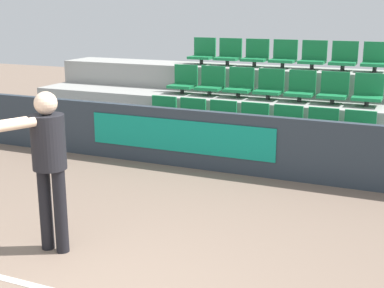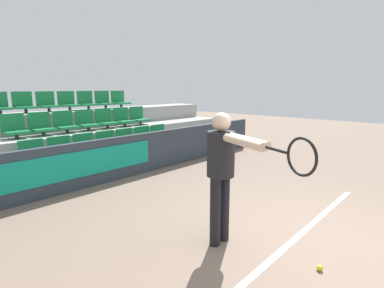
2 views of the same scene
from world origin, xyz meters
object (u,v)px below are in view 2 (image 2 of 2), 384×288
Objects in this scene: stadium_chair_0 at (34,156)px; stadium_chair_19 at (104,101)px; stadium_chair_17 at (68,102)px; stadium_chair_18 at (87,102)px; stadium_chair_4 at (127,141)px; stadium_chair_9 at (65,124)px; stadium_chair_10 at (87,122)px; stadium_chair_7 at (15,128)px; stadium_chair_8 at (41,126)px; stadium_chair_6 at (160,136)px; stadium_chair_1 at (62,151)px; stadium_chair_15 at (24,104)px; stadium_chair_12 at (123,118)px; stadium_chair_16 at (47,103)px; stadium_chair_20 at (120,101)px; stadium_chair_11 at (106,120)px; tennis_player at (224,165)px; stadium_chair_13 at (139,117)px; stadium_chair_2 at (86,147)px; stadium_chair_3 at (108,144)px; tennis_ball at (320,268)px; stadium_chair_5 at (145,138)px.

stadium_chair_0 is 1.00× the size of stadium_chair_19.
stadium_chair_17 is 1.00× the size of stadium_chair_18.
stadium_chair_17 is at bearing 106.50° from stadium_chair_4.
stadium_chair_9 and stadium_chair_10 have the same top height.
stadium_chair_7 is 0.53m from stadium_chair_8.
stadium_chair_6 is at bearing -15.71° from stadium_chair_7.
stadium_chair_10 is at bearing -90.00° from stadium_chair_17.
stadium_chair_15 reaches higher than stadium_chair_1.
stadium_chair_9 is 1.00× the size of stadium_chair_12.
stadium_chair_20 is (2.13, 0.00, 0.00)m from stadium_chair_16.
stadium_chair_4 is at bearing -59.35° from stadium_chair_10.
stadium_chair_11 is at bearing 29.36° from stadium_chair_1.
stadium_chair_18 is 0.31× the size of tennis_player.
stadium_chair_16 is at bearing 157.12° from stadium_chair_13.
stadium_chair_17 is at bearing 150.64° from stadium_chair_13.
stadium_chair_2 is 2.27m from stadium_chair_18.
stadium_chair_2 is at bearing -106.50° from stadium_chair_17.
stadium_chair_3 is at bearing -73.50° from stadium_chair_16.
stadium_chair_19 reaches higher than stadium_chair_6.
stadium_chair_1 is at bearing -120.65° from stadium_chair_17.
stadium_chair_19 is at bearing 18.65° from stadium_chair_7.
stadium_chair_11 is 5.01m from tennis_player.
stadium_chair_3 is 1.00× the size of stadium_chair_11.
stadium_chair_11 reaches higher than stadium_chair_1.
stadium_chair_7 reaches higher than stadium_chair_2.
stadium_chair_10 is (0.53, 0.00, 0.00)m from stadium_chair_9.
stadium_chair_1 is 1.00× the size of stadium_chair_11.
stadium_chair_9 reaches higher than tennis_ball.
stadium_chair_7 is 2.84m from stadium_chair_19.
stadium_chair_20 is at bearing 29.36° from stadium_chair_0.
tennis_player is 1.49m from tennis_ball.
tennis_ball is (-1.17, -6.78, -1.49)m from stadium_chair_18.
stadium_chair_3 is at bearing 0.00° from stadium_chair_2.
stadium_chair_15 reaches higher than stadium_chair_5.
stadium_chair_12 reaches higher than stadium_chair_4.
stadium_chair_9 is (-0.53, 0.90, 0.44)m from stadium_chair_3.
stadium_chair_18 is at bearing 139.84° from stadium_chair_13.
stadium_chair_16 is at bearing 139.84° from stadium_chair_11.
tennis_ball is at bearing -91.03° from stadium_chair_9.
stadium_chair_19 is at bearing 90.00° from stadium_chair_12.
stadium_chair_1 is 1.46m from stadium_chair_10.
stadium_chair_16 is at bearing 131.63° from stadium_chair_5.
tennis_ball is (-1.17, -4.99, -0.61)m from stadium_chair_4.
stadium_chair_1 is 1.00× the size of stadium_chair_8.
stadium_chair_7 reaches higher than stadium_chair_5.
stadium_chair_6 is 1.00× the size of stadium_chair_16.
stadium_chair_3 is 1.00× the size of stadium_chair_8.
stadium_chair_16 is at bearing 139.84° from stadium_chair_6.
stadium_chair_13 is at bearing -29.36° from stadium_chair_17.
tennis_player is at bearing -106.62° from stadium_chair_11.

